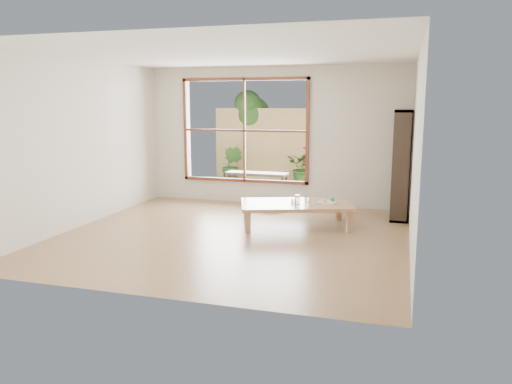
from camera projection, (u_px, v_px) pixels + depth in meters
ground at (234, 235)px, 7.39m from camera, size 5.00×5.00×0.00m
low_table at (296, 206)px, 7.87m from camera, size 1.94×1.47×0.37m
floor_cushion at (269, 207)px, 9.14m from camera, size 0.70×0.70×0.08m
bookshelf at (401, 165)px, 8.32m from camera, size 0.29×0.82×1.82m
glass_tall at (297, 200)px, 7.73m from camera, size 0.08×0.08×0.15m
glass_mid at (307, 199)px, 7.91m from camera, size 0.06×0.06×0.09m
glass_short at (297, 198)px, 7.98m from camera, size 0.08×0.08×0.10m
glass_small at (293, 201)px, 7.83m from camera, size 0.06×0.06×0.08m
food_tray at (328, 201)px, 7.87m from camera, size 0.32×0.26×0.09m
deck at (261, 192)px, 10.92m from camera, size 2.80×2.00×0.05m
garden_bench at (257, 175)px, 10.77m from camera, size 1.34×0.42×0.42m
bamboo_fence at (272, 147)px, 11.70m from camera, size 2.80×0.06×1.80m
shrub_right at (307, 167)px, 11.19m from camera, size 0.96×0.86×0.96m
shrub_left at (232, 165)px, 11.72m from camera, size 0.57×0.50×0.90m
garden_tree at (249, 115)px, 12.05m from camera, size 1.04×0.85×2.22m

